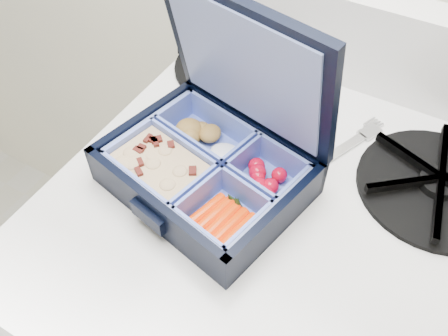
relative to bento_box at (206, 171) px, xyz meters
The scene contains 4 objects.
bento_box is the anchor object (origin of this frame).
burner_grate 0.29m from the bento_box, 28.57° to the left, with size 0.20×0.20×0.03m, color black.
burner_grate_rear 0.25m from the bento_box, 111.92° to the left, with size 0.18×0.18×0.02m, color black.
fork 0.16m from the bento_box, 44.02° to the left, with size 0.03×0.19×0.01m, color #B5B5B5, non-canonical shape.
Camera 1 is at (-0.00, 1.32, 1.37)m, focal length 38.00 mm.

